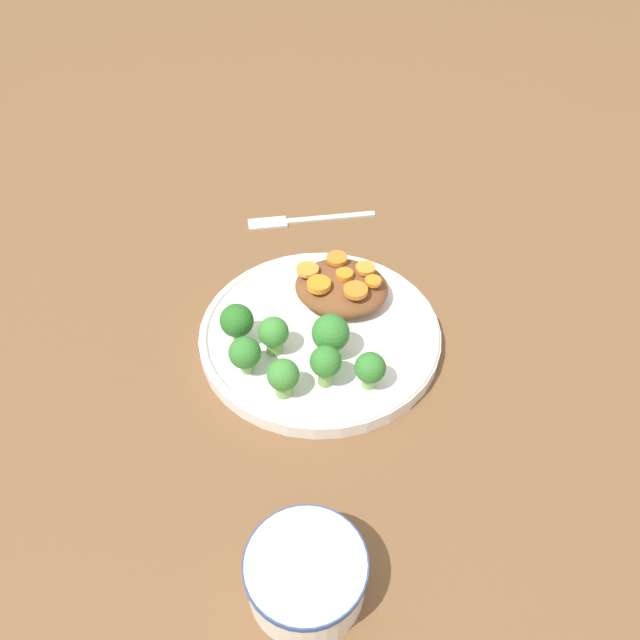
% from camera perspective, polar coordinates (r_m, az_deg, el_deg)
% --- Properties ---
extents(ground_plane, '(4.00, 4.00, 0.00)m').
position_cam_1_polar(ground_plane, '(0.71, 0.00, -1.82)').
color(ground_plane, brown).
extents(plate, '(0.27, 0.27, 0.02)m').
position_cam_1_polar(plate, '(0.70, 0.00, -1.19)').
color(plate, white).
rests_on(plate, ground_plane).
extents(dip_bowl, '(0.10, 0.10, 0.05)m').
position_cam_1_polar(dip_bowl, '(0.53, -1.29, -22.15)').
color(dip_bowl, white).
rests_on(dip_bowl, ground_plane).
extents(stew_mound, '(0.10, 0.11, 0.03)m').
position_cam_1_polar(stew_mound, '(0.72, 1.97, 3.01)').
color(stew_mound, brown).
rests_on(stew_mound, plate).
extents(broccoli_floret_0, '(0.03, 0.03, 0.05)m').
position_cam_1_polar(broccoli_floret_0, '(0.66, -4.27, -1.27)').
color(broccoli_floret_0, '#759E51').
rests_on(broccoli_floret_0, plate).
extents(broccoli_floret_1, '(0.03, 0.03, 0.05)m').
position_cam_1_polar(broccoli_floret_1, '(0.62, 0.51, -3.99)').
color(broccoli_floret_1, '#759E51').
rests_on(broccoli_floret_1, plate).
extents(broccoli_floret_2, '(0.03, 0.03, 0.04)m').
position_cam_1_polar(broccoli_floret_2, '(0.63, 4.60, -4.48)').
color(broccoli_floret_2, '#7FA85B').
rests_on(broccoli_floret_2, plate).
extents(broccoli_floret_3, '(0.03, 0.03, 0.04)m').
position_cam_1_polar(broccoli_floret_3, '(0.62, -3.38, -5.19)').
color(broccoli_floret_3, '#759E51').
rests_on(broccoli_floret_3, plate).
extents(broccoli_floret_4, '(0.04, 0.04, 0.05)m').
position_cam_1_polar(broccoli_floret_4, '(0.67, -7.61, -0.13)').
color(broccoli_floret_4, '#7FA85B').
rests_on(broccoli_floret_4, plate).
extents(broccoli_floret_5, '(0.04, 0.04, 0.05)m').
position_cam_1_polar(broccoli_floret_5, '(0.65, 0.97, -1.31)').
color(broccoli_floret_5, '#7FA85B').
rests_on(broccoli_floret_5, plate).
extents(broccoli_floret_6, '(0.03, 0.03, 0.05)m').
position_cam_1_polar(broccoli_floret_6, '(0.64, -6.88, -3.07)').
color(broccoli_floret_6, '#7FA85B').
rests_on(broccoli_floret_6, plate).
extents(carrot_slice_0, '(0.02, 0.02, 0.01)m').
position_cam_1_polar(carrot_slice_0, '(0.71, 2.25, 4.17)').
color(carrot_slice_0, orange).
rests_on(carrot_slice_0, stew_mound).
extents(carrot_slice_1, '(0.03, 0.03, 0.00)m').
position_cam_1_polar(carrot_slice_1, '(0.72, -1.14, 4.64)').
color(carrot_slice_1, orange).
rests_on(carrot_slice_1, stew_mound).
extents(carrot_slice_2, '(0.02, 0.02, 0.01)m').
position_cam_1_polar(carrot_slice_2, '(0.72, 4.17, 4.74)').
color(carrot_slice_2, orange).
rests_on(carrot_slice_2, stew_mound).
extents(carrot_slice_3, '(0.02, 0.02, 0.01)m').
position_cam_1_polar(carrot_slice_3, '(0.73, 1.32, 5.68)').
color(carrot_slice_3, orange).
rests_on(carrot_slice_3, stew_mound).
extents(carrot_slice_4, '(0.03, 0.03, 0.01)m').
position_cam_1_polar(carrot_slice_4, '(0.69, 3.27, 2.72)').
color(carrot_slice_4, orange).
rests_on(carrot_slice_4, stew_mound).
extents(carrot_slice_5, '(0.02, 0.02, 0.00)m').
position_cam_1_polar(carrot_slice_5, '(0.71, 4.87, 3.56)').
color(carrot_slice_5, orange).
rests_on(carrot_slice_5, stew_mound).
extents(carrot_slice_6, '(0.03, 0.03, 0.01)m').
position_cam_1_polar(carrot_slice_6, '(0.70, -0.10, 3.27)').
color(carrot_slice_6, orange).
rests_on(carrot_slice_6, stew_mound).
extents(fork, '(0.08, 0.17, 0.01)m').
position_cam_1_polar(fork, '(0.88, -1.93, 9.17)').
color(fork, silver).
rests_on(fork, ground_plane).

